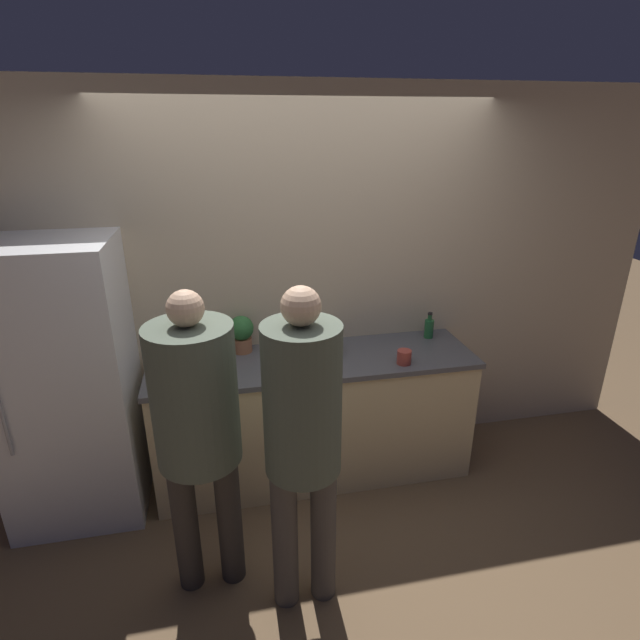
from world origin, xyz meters
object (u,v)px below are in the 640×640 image
(refrigerator, at_px, (67,385))
(potted_plant, at_px, (241,333))
(bottle_green, at_px, (429,328))
(person_center, at_px, (303,430))
(fruit_bowl, at_px, (317,346))
(utensil_crock, at_px, (216,349))
(bottle_red, at_px, (177,375))
(cup_red, at_px, (404,357))
(person_left, at_px, (197,418))

(refrigerator, xyz_separation_m, potted_plant, (1.07, 0.23, 0.15))
(bottle_green, distance_m, potted_plant, 1.34)
(person_center, distance_m, fruit_bowl, 1.11)
(refrigerator, xyz_separation_m, fruit_bowl, (1.56, 0.09, 0.07))
(utensil_crock, height_order, bottle_green, utensil_crock)
(fruit_bowl, distance_m, bottle_red, 0.94)
(refrigerator, relative_size, potted_plant, 6.92)
(fruit_bowl, bearing_deg, bottle_green, 6.97)
(person_center, height_order, bottle_red, person_center)
(bottle_red, relative_size, bottle_green, 0.98)
(fruit_bowl, distance_m, cup_red, 0.58)
(utensil_crock, bearing_deg, cup_red, -15.03)
(potted_plant, bearing_deg, person_left, -105.10)
(person_center, xyz_separation_m, fruit_bowl, (0.29, 1.07, -0.08))
(bottle_red, xyz_separation_m, cup_red, (1.42, 0.01, -0.03))
(fruit_bowl, height_order, potted_plant, potted_plant)
(fruit_bowl, relative_size, potted_plant, 1.27)
(cup_red, bearing_deg, refrigerator, 175.24)
(refrigerator, height_order, bottle_green, refrigerator)
(fruit_bowl, distance_m, potted_plant, 0.52)
(person_center, height_order, bottle_green, person_center)
(utensil_crock, relative_size, cup_red, 2.83)
(fruit_bowl, height_order, utensil_crock, utensil_crock)
(person_left, height_order, fruit_bowl, person_left)
(utensil_crock, relative_size, bottle_green, 1.37)
(refrigerator, xyz_separation_m, bottle_green, (2.40, 0.19, 0.09))
(cup_red, bearing_deg, bottle_green, 48.32)
(bottle_red, xyz_separation_m, bottle_green, (1.74, 0.37, 0.00))
(bottle_green, xyz_separation_m, potted_plant, (-1.34, 0.03, 0.06))
(fruit_bowl, xyz_separation_m, utensil_crock, (-0.67, 0.06, 0.02))
(person_center, xyz_separation_m, potted_plant, (-0.21, 1.21, -0.00))
(bottle_red, height_order, potted_plant, potted_plant)
(person_left, distance_m, bottle_green, 1.88)
(person_left, relative_size, potted_plant, 6.59)
(refrigerator, relative_size, bottle_green, 9.18)
(person_left, distance_m, cup_red, 1.42)
(utensil_crock, bearing_deg, refrigerator, -170.71)
(person_left, height_order, bottle_green, person_left)
(person_left, height_order, bottle_red, person_left)
(person_center, distance_m, bottle_red, 1.01)
(person_center, relative_size, utensil_crock, 6.58)
(person_left, distance_m, person_center, 0.52)
(person_left, bearing_deg, person_center, -23.33)
(fruit_bowl, relative_size, utensil_crock, 1.23)
(person_left, bearing_deg, fruit_bowl, 48.65)
(person_left, relative_size, bottle_green, 8.74)
(refrigerator, distance_m, bottle_green, 2.41)
(person_left, bearing_deg, bottle_red, 102.59)
(bottle_green, height_order, potted_plant, potted_plant)
(bottle_red, bearing_deg, person_left, -77.41)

